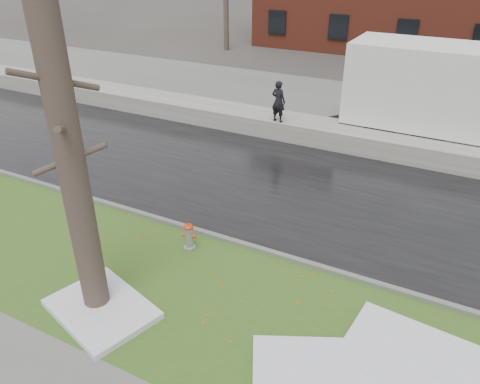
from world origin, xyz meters
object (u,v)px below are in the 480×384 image
at_px(fire_hydrant, 189,235).
at_px(tree, 71,163).
at_px(worker, 278,101).
at_px(box_truck, 466,98).

xyz_separation_m(fire_hydrant, tree, (-0.61, -2.67, 2.96)).
height_order(fire_hydrant, worker, worker).
bearing_deg(tree, box_truck, 64.95).
bearing_deg(tree, fire_hydrant, 77.15).
bearing_deg(box_truck, tree, -114.25).
bearing_deg(fire_hydrant, box_truck, 48.25).
bearing_deg(fire_hydrant, tree, -116.60).
height_order(box_truck, worker, box_truck).
relative_size(fire_hydrant, tree, 0.11).
height_order(tree, worker, tree).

